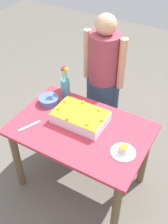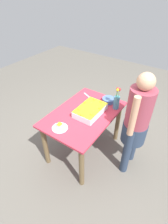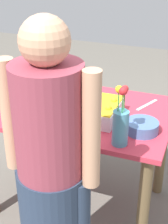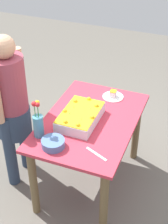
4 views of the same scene
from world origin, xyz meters
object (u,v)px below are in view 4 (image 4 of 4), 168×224
sheet_cake (80,116)px  cake_knife (96,154)px  flower_vase (38,123)px  person_standing (11,103)px  fruit_bowl (53,143)px  serving_plate_with_slice (113,95)px

sheet_cake → cake_knife: (-0.35, -0.27, -0.05)m
cake_knife → sheet_cake: bearing=152.1°
sheet_cake → flower_vase: bearing=142.1°
cake_knife → person_standing: bearing=-171.8°
fruit_bowl → person_standing: size_ratio=0.12×
sheet_cake → flower_vase: flower_vase is taller
serving_plate_with_slice → flower_vase: bearing=153.8°
serving_plate_with_slice → cake_knife: (-0.82, -0.13, -0.02)m
sheet_cake → person_standing: person_standing is taller
cake_knife → fruit_bowl: 0.35m
flower_vase → person_standing: size_ratio=0.22×
sheet_cake → fruit_bowl: (-0.39, 0.07, -0.02)m
cake_knife → person_standing: person_standing is taller
serving_plate_with_slice → person_standing: (-0.57, 0.76, 0.08)m
cake_knife → person_standing: size_ratio=0.14×
cake_knife → fruit_bowl: fruit_bowl is taller
serving_plate_with_slice → flower_vase: (-0.78, 0.38, 0.10)m
flower_vase → person_standing: 0.44m
person_standing → cake_knife: bearing=-15.8°
sheet_cake → cake_knife: bearing=-141.9°
sheet_cake → flower_vase: (-0.31, 0.24, 0.07)m
serving_plate_with_slice → fruit_bowl: 0.89m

